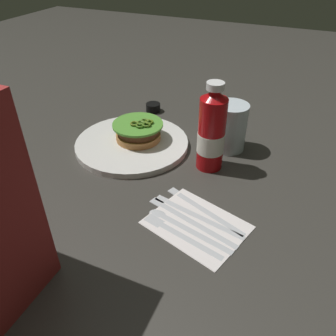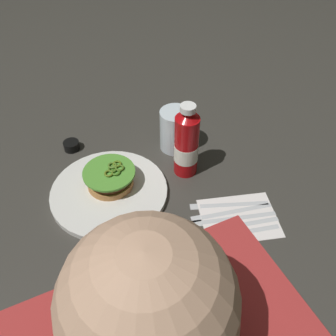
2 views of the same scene
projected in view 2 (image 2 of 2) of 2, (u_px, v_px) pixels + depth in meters
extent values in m
plane|color=#36332E|center=(118.00, 182.00, 0.97)|extent=(3.00, 3.00, 0.00)
cylinder|color=silver|center=(109.00, 192.00, 0.93)|extent=(0.30, 0.30, 0.02)
cylinder|color=#BC7E42|center=(110.00, 182.00, 0.93)|extent=(0.12, 0.12, 0.02)
cylinder|color=#512D19|center=(110.00, 177.00, 0.92)|extent=(0.11, 0.11, 0.02)
cylinder|color=red|center=(109.00, 174.00, 0.91)|extent=(0.10, 0.10, 0.01)
cylinder|color=#509431|center=(109.00, 172.00, 0.91)|extent=(0.13, 0.13, 0.01)
torus|color=#446D1E|center=(113.00, 169.00, 0.91)|extent=(0.02, 0.02, 0.01)
torus|color=#486C1E|center=(120.00, 168.00, 0.91)|extent=(0.02, 0.02, 0.01)
torus|color=#537118|center=(117.00, 163.00, 0.92)|extent=(0.02, 0.02, 0.01)
torus|color=#586C1B|center=(109.00, 173.00, 0.90)|extent=(0.02, 0.02, 0.01)
torus|color=#507726|center=(112.00, 165.00, 0.92)|extent=(0.02, 0.02, 0.01)
torus|color=#40701B|center=(116.00, 172.00, 0.90)|extent=(0.02, 0.02, 0.01)
cylinder|color=#B30C0F|center=(186.00, 146.00, 0.94)|extent=(0.06, 0.06, 0.17)
cone|color=#B30C0F|center=(188.00, 115.00, 0.87)|extent=(0.06, 0.06, 0.02)
cylinder|color=white|center=(188.00, 108.00, 0.86)|extent=(0.04, 0.04, 0.02)
cylinder|color=white|center=(186.00, 152.00, 0.95)|extent=(0.06, 0.06, 0.05)
cylinder|color=silver|center=(175.00, 130.00, 1.03)|extent=(0.09, 0.09, 0.12)
cylinder|color=black|center=(72.00, 146.00, 1.05)|extent=(0.05, 0.05, 0.03)
cube|color=white|center=(239.00, 218.00, 0.88)|extent=(0.21, 0.19, 0.00)
cube|color=silver|center=(234.00, 204.00, 0.91)|extent=(0.16, 0.07, 0.00)
cube|color=silver|center=(206.00, 205.00, 0.90)|extent=(0.08, 0.05, 0.00)
cube|color=silver|center=(237.00, 210.00, 0.89)|extent=(0.18, 0.05, 0.00)
cube|color=silver|center=(207.00, 216.00, 0.88)|extent=(0.08, 0.03, 0.00)
cube|color=silver|center=(239.00, 217.00, 0.88)|extent=(0.18, 0.06, 0.00)
cube|color=silver|center=(208.00, 221.00, 0.87)|extent=(0.08, 0.04, 0.00)
cube|color=silver|center=(242.00, 224.00, 0.86)|extent=(0.18, 0.06, 0.00)
ellipsoid|color=silver|center=(210.00, 229.00, 0.85)|extent=(0.04, 0.03, 0.00)
cube|color=silver|center=(244.00, 231.00, 0.85)|extent=(0.17, 0.05, 0.00)
cube|color=silver|center=(215.00, 236.00, 0.84)|extent=(0.04, 0.03, 0.00)
sphere|color=tan|center=(148.00, 303.00, 0.31)|extent=(0.16, 0.16, 0.16)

